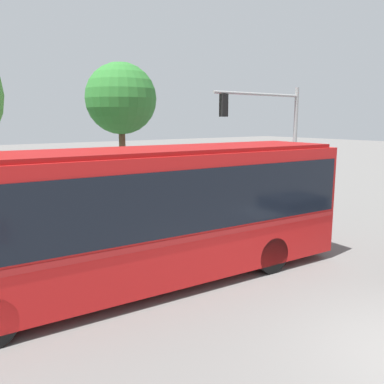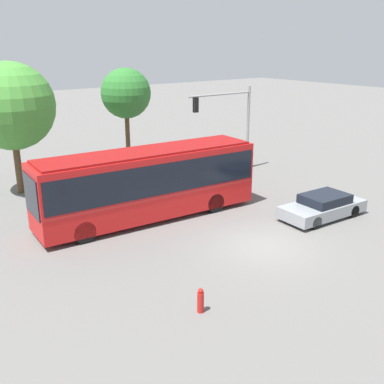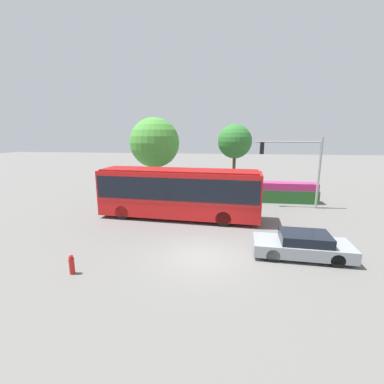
{
  "view_description": "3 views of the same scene",
  "coord_description": "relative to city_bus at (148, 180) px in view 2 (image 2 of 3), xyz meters",
  "views": [
    {
      "loc": [
        -7.02,
        -2.83,
        4.14
      ],
      "look_at": [
        -0.45,
        6.13,
        2.15
      ],
      "focal_mm": 37.89,
      "sensor_mm": 36.0,
      "label": 1
    },
    {
      "loc": [
        -13.12,
        -12.53,
        8.32
      ],
      "look_at": [
        -1.89,
        2.52,
        2.14
      ],
      "focal_mm": 42.74,
      "sensor_mm": 36.0,
      "label": 2
    },
    {
      "loc": [
        1.18,
        -11.77,
        5.75
      ],
      "look_at": [
        -1.29,
        6.12,
        1.81
      ],
      "focal_mm": 24.69,
      "sensor_mm": 36.0,
      "label": 3
    }
  ],
  "objects": [
    {
      "name": "ground_plane",
      "position": [
        2.16,
        -5.71,
        -1.96
      ],
      "size": [
        140.0,
        140.0,
        0.0
      ],
      "primitive_type": "plane",
      "color": "slate"
    },
    {
      "name": "city_bus",
      "position": [
        0.0,
        0.0,
        0.0
      ],
      "size": [
        11.21,
        3.2,
        3.45
      ],
      "rotation": [
        0.0,
        0.0,
        3.08
      ],
      "color": "red",
      "rests_on": "ground"
    },
    {
      "name": "sedan_foreground",
      "position": [
        6.97,
        -5.08,
        -1.38
      ],
      "size": [
        4.59,
        2.1,
        1.19
      ],
      "rotation": [
        0.0,
        0.0,
        3.09
      ],
      "color": "gray",
      "rests_on": "ground"
    },
    {
      "name": "traffic_light_pole",
      "position": [
        8.92,
        4.01,
        1.76
      ],
      "size": [
        5.04,
        0.24,
        5.59
      ],
      "rotation": [
        0.0,
        0.0,
        3.14
      ],
      "color": "gray",
      "rests_on": "ground"
    },
    {
      "name": "flowering_hedge",
      "position": [
        7.09,
        5.74,
        -1.11
      ],
      "size": [
        7.76,
        1.35,
        1.73
      ],
      "color": "#286028",
      "rests_on": "ground"
    },
    {
      "name": "street_tree_left",
      "position": [
        -3.84,
        7.9,
        3.02
      ],
      "size": [
        4.82,
        4.82,
        7.4
      ],
      "color": "brown",
      "rests_on": "ground"
    },
    {
      "name": "street_tree_centre",
      "position": [
        3.9,
        9.01,
        3.12
      ],
      "size": [
        3.31,
        3.31,
        6.76
      ],
      "color": "brown",
      "rests_on": "ground"
    },
    {
      "name": "fire_hydrant",
      "position": [
        -3.05,
        -8.1,
        -1.54
      ],
      "size": [
        0.22,
        0.22,
        0.86
      ],
      "color": "red",
      "rests_on": "ground"
    }
  ]
}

